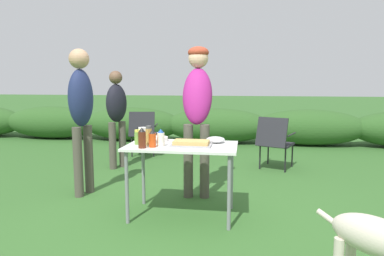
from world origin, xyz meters
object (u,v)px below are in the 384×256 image
food_tray (191,143)px  relish_jar (137,137)px  standing_person_with_beanie (81,107)px  dog (383,244)px  camp_chair_green_behind_table (275,140)px  hot_sauce_bottle (152,139)px  camp_chair_near_hedge (143,131)px  mayo_bottle (161,138)px  standing_person_in_navy_coat (197,100)px  spice_jar (149,136)px  standing_person_in_dark_puffer (117,110)px  mixing_bowl (216,140)px  folding_table (182,152)px  paper_cup_stack (142,135)px  bbq_sauce_bottle (142,138)px  plate_stack (157,139)px

food_tray → relish_jar: 0.55m
food_tray → standing_person_with_beanie: bearing=159.4°
dog → camp_chair_green_behind_table: bearing=-130.8°
hot_sauce_bottle → camp_chair_near_hedge: 3.06m
mayo_bottle → standing_person_in_navy_coat: size_ratio=0.10×
spice_jar → standing_person_in_dark_puffer: bearing=119.6°
standing_person_with_beanie → dog: bearing=-107.7°
spice_jar → dog: (1.74, -1.24, -0.40)m
food_tray → standing_person_in_dark_puffer: standing_person_in_dark_puffer is taller
mixing_bowl → folding_table: bearing=-150.7°
paper_cup_stack → relish_jar: size_ratio=1.11×
mixing_bowl → dog: 1.88m
relish_jar → hot_sauce_bottle: (0.19, -0.12, 0.01)m
paper_cup_stack → relish_jar: 0.08m
camp_chair_green_behind_table → folding_table: bearing=-95.8°
spice_jar → folding_table: bearing=11.4°
relish_jar → standing_person_with_beanie: standing_person_with_beanie is taller
mayo_bottle → bbq_sauce_bottle: bearing=-142.4°
bbq_sauce_bottle → standing_person_in_dark_puffer: 2.26m
food_tray → camp_chair_green_behind_table: bearing=65.1°
spice_jar → standing_person_in_dark_puffer: size_ratio=0.13×
mixing_bowl → relish_jar: bearing=-164.0°
mayo_bottle → plate_stack: bearing=110.9°
standing_person_in_dark_puffer → mixing_bowl: bearing=-101.7°
standing_person_with_beanie → mayo_bottle: bearing=-102.0°
paper_cup_stack → dog: 2.30m
bbq_sauce_bottle → folding_table: bearing=32.3°
hot_sauce_bottle → standing_person_with_beanie: size_ratio=0.10×
plate_stack → camp_chair_near_hedge: 2.71m
bbq_sauce_bottle → standing_person_with_beanie: bearing=144.0°
food_tray → standing_person_with_beanie: 1.53m
relish_jar → camp_chair_near_hedge: size_ratio=0.18×
food_tray → hot_sauce_bottle: (-0.36, -0.11, 0.05)m
paper_cup_stack → bbq_sauce_bottle: 0.26m
standing_person_in_navy_coat → paper_cup_stack: bearing=-128.0°
hot_sauce_bottle → mayo_bottle: size_ratio=1.00×
folding_table → plate_stack: 0.36m
plate_stack → hot_sauce_bottle: (0.04, -0.34, 0.06)m
standing_person_with_beanie → dog: size_ratio=2.73×
camp_chair_near_hedge → standing_person_in_navy_coat: bearing=-66.2°
folding_table → hot_sauce_bottle: (-0.26, -0.16, 0.16)m
dog → standing_person_in_navy_coat: bearing=-102.4°
food_tray → plate_stack: 0.47m
bbq_sauce_bottle → plate_stack: bearing=83.4°
hot_sauce_bottle → camp_chair_near_hedge: (-0.98, 2.87, -0.35)m
hot_sauce_bottle → camp_chair_green_behind_table: 2.62m
paper_cup_stack → dog: (1.84, -1.33, -0.38)m
standing_person_in_navy_coat → camp_chair_green_behind_table: standing_person_in_navy_coat is taller
food_tray → standing_person_in_dark_puffer: bearing=128.8°
standing_person_in_dark_puffer → folding_table: bearing=-110.7°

